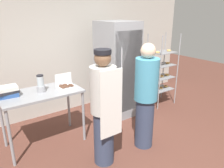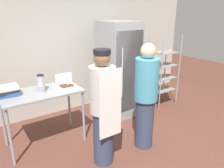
# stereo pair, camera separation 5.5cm
# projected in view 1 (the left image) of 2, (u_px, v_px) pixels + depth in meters

# --- Properties ---
(ground_plane) EXTENTS (14.00, 14.00, 0.00)m
(ground_plane) POSITION_uv_depth(u_px,v_px,m) (145.00, 159.00, 3.32)
(ground_plane) COLOR brown
(back_wall) EXTENTS (6.40, 0.12, 2.81)m
(back_wall) POSITION_uv_depth(u_px,v_px,m) (71.00, 46.00, 4.70)
(back_wall) COLOR #B7B2A8
(back_wall) RESTS_ON ground_plane
(refrigerator) EXTENTS (0.69, 0.78, 1.95)m
(refrigerator) POSITION_uv_depth(u_px,v_px,m) (117.00, 70.00, 4.50)
(refrigerator) COLOR gray
(refrigerator) RESTS_ON ground_plane
(baking_rack) EXTENTS (0.60, 0.44, 1.66)m
(baking_rack) POSITION_uv_depth(u_px,v_px,m) (162.00, 71.00, 5.05)
(baking_rack) COLOR #93969B
(baking_rack) RESTS_ON ground_plane
(prep_counter) EXTENTS (1.23, 0.67, 0.93)m
(prep_counter) POSITION_uv_depth(u_px,v_px,m) (41.00, 98.00, 3.46)
(prep_counter) COLOR gray
(prep_counter) RESTS_ON ground_plane
(donut_box) EXTENTS (0.29, 0.20, 0.24)m
(donut_box) POSITION_uv_depth(u_px,v_px,m) (66.00, 86.00, 3.54)
(donut_box) COLOR white
(donut_box) RESTS_ON prep_counter
(blender_pitcher) EXTENTS (0.13, 0.13, 0.27)m
(blender_pitcher) POSITION_uv_depth(u_px,v_px,m) (41.00, 84.00, 3.40)
(blender_pitcher) COLOR #99999E
(blender_pitcher) RESTS_ON prep_counter
(binder_stack) EXTENTS (0.30, 0.24, 0.16)m
(binder_stack) POSITION_uv_depth(u_px,v_px,m) (8.00, 91.00, 3.23)
(binder_stack) COLOR #2D5193
(binder_stack) RESTS_ON prep_counter
(person_baker) EXTENTS (0.36, 0.37, 1.68)m
(person_baker) POSITION_uv_depth(u_px,v_px,m) (104.00, 108.00, 2.99)
(person_baker) COLOR #333D56
(person_baker) RESTS_ON ground_plane
(person_customer) EXTENTS (0.36, 0.36, 1.70)m
(person_customer) POSITION_uv_depth(u_px,v_px,m) (146.00, 97.00, 3.39)
(person_customer) COLOR #333D56
(person_customer) RESTS_ON ground_plane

